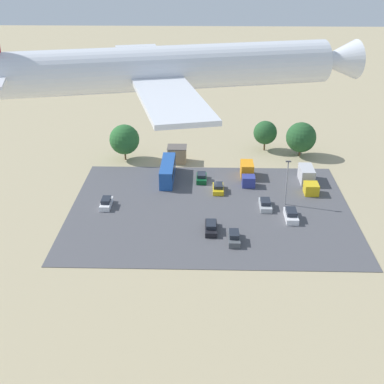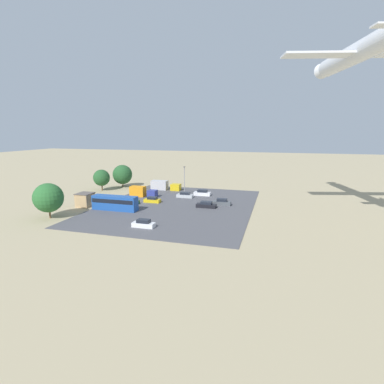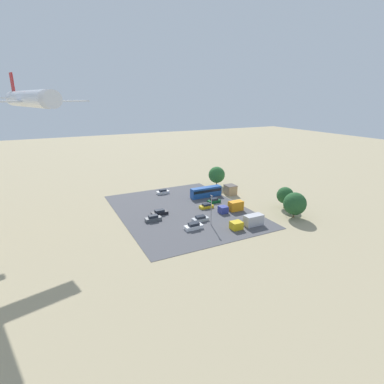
{
  "view_description": "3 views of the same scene",
  "coord_description": "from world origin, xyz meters",
  "px_view_note": "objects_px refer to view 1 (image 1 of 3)",
  "views": [
    {
      "loc": [
        0.94,
        91.19,
        41.69
      ],
      "look_at": [
        2.62,
        28.69,
        11.95
      ],
      "focal_mm": 50.0,
      "sensor_mm": 36.0,
      "label": 1
    },
    {
      "loc": [
        67.82,
        33.98,
        18.08
      ],
      "look_at": [
        -4.91,
        12.89,
        2.65
      ],
      "focal_mm": 28.0,
      "sensor_mm": 36.0,
      "label": 2
    },
    {
      "loc": [
        -75.68,
        45.58,
        32.25
      ],
      "look_at": [
        -1.37,
        8.1,
        5.85
      ],
      "focal_mm": 28.0,
      "sensor_mm": 36.0,
      "label": 3
    }
  ],
  "objects_px": {
    "parked_car_6": "(234,237)",
    "airplane": "(171,68)",
    "bus": "(168,170)",
    "parked_car_5": "(265,204)",
    "shed_building": "(177,154)",
    "parked_car_2": "(106,203)",
    "parked_car_0": "(211,227)",
    "parked_car_4": "(218,188)",
    "parked_truck_0": "(308,178)",
    "parked_car_1": "(291,215)",
    "parked_car_3": "(202,178)",
    "parked_truck_1": "(247,173)"
  },
  "relations": [
    {
      "from": "parked_truck_0",
      "to": "parked_truck_1",
      "type": "relative_size",
      "value": 1.22
    },
    {
      "from": "parked_car_0",
      "to": "parked_car_6",
      "type": "bearing_deg",
      "value": 137.62
    },
    {
      "from": "parked_car_4",
      "to": "parked_car_6",
      "type": "bearing_deg",
      "value": 96.73
    },
    {
      "from": "shed_building",
      "to": "parked_car_2",
      "type": "bearing_deg",
      "value": 61.92
    },
    {
      "from": "shed_building",
      "to": "parked_car_1",
      "type": "xyz_separation_m",
      "value": [
        -19.95,
        24.48,
        -0.89
      ]
    },
    {
      "from": "parked_car_6",
      "to": "parked_truck_0",
      "type": "distance_m",
      "value": 25.62
    },
    {
      "from": "bus",
      "to": "parked_car_4",
      "type": "distance_m",
      "value": 10.93
    },
    {
      "from": "parked_car_1",
      "to": "parked_car_0",
      "type": "bearing_deg",
      "value": -161.85
    },
    {
      "from": "parked_car_1",
      "to": "parked_car_2",
      "type": "distance_m",
      "value": 31.25
    },
    {
      "from": "parked_truck_0",
      "to": "airplane",
      "type": "height_order",
      "value": "airplane"
    },
    {
      "from": "shed_building",
      "to": "airplane",
      "type": "distance_m",
      "value": 65.0
    },
    {
      "from": "parked_car_6",
      "to": "airplane",
      "type": "xyz_separation_m",
      "value": [
        7.48,
        25.53,
        31.13
      ]
    },
    {
      "from": "shed_building",
      "to": "bus",
      "type": "height_order",
      "value": "bus"
    },
    {
      "from": "parked_car_3",
      "to": "parked_car_6",
      "type": "height_order",
      "value": "parked_car_6"
    },
    {
      "from": "bus",
      "to": "parked_car_5",
      "type": "height_order",
      "value": "bus"
    },
    {
      "from": "parked_car_2",
      "to": "parked_truck_1",
      "type": "distance_m",
      "value": 27.76
    },
    {
      "from": "parked_car_0",
      "to": "parked_car_3",
      "type": "height_order",
      "value": "parked_car_3"
    },
    {
      "from": "bus",
      "to": "parked_car_4",
      "type": "xyz_separation_m",
      "value": [
        -9.53,
        5.21,
        -1.21
      ]
    },
    {
      "from": "parked_car_1",
      "to": "parked_car_2",
      "type": "height_order",
      "value": "parked_car_1"
    },
    {
      "from": "parked_car_2",
      "to": "parked_truck_1",
      "type": "relative_size",
      "value": 0.56
    },
    {
      "from": "parked_car_0",
      "to": "parked_car_4",
      "type": "distance_m",
      "value": 14.68
    },
    {
      "from": "parked_car_3",
      "to": "parked_truck_1",
      "type": "relative_size",
      "value": 0.53
    },
    {
      "from": "shed_building",
      "to": "parked_car_3",
      "type": "height_order",
      "value": "shed_building"
    },
    {
      "from": "parked_truck_1",
      "to": "airplane",
      "type": "relative_size",
      "value": 0.23
    },
    {
      "from": "parked_car_0",
      "to": "parked_car_1",
      "type": "xyz_separation_m",
      "value": [
        -13.11,
        -4.3,
        0.07
      ]
    },
    {
      "from": "parked_car_5",
      "to": "parked_truck_0",
      "type": "xyz_separation_m",
      "value": [
        -8.75,
        -9.61,
        0.69
      ]
    },
    {
      "from": "parked_car_1",
      "to": "parked_car_4",
      "type": "distance_m",
      "value": 15.63
    },
    {
      "from": "shed_building",
      "to": "parked_car_0",
      "type": "distance_m",
      "value": 29.6
    },
    {
      "from": "parked_car_4",
      "to": "parked_truck_0",
      "type": "xyz_separation_m",
      "value": [
        -16.68,
        -3.28,
        0.69
      ]
    },
    {
      "from": "parked_car_2",
      "to": "parked_truck_1",
      "type": "xyz_separation_m",
      "value": [
        -24.92,
        -12.2,
        0.65
      ]
    },
    {
      "from": "shed_building",
      "to": "parked_car_5",
      "type": "height_order",
      "value": "shed_building"
    },
    {
      "from": "parked_truck_0",
      "to": "parked_car_4",
      "type": "bearing_deg",
      "value": 11.12
    },
    {
      "from": "bus",
      "to": "parked_truck_1",
      "type": "xyz_separation_m",
      "value": [
        -15.17,
        -0.4,
        -0.52
      ]
    },
    {
      "from": "parked_car_2",
      "to": "parked_car_5",
      "type": "relative_size",
      "value": 0.97
    },
    {
      "from": "parked_car_6",
      "to": "parked_truck_1",
      "type": "distance_m",
      "value": 23.66
    },
    {
      "from": "parked_truck_1",
      "to": "airplane",
      "type": "xyz_separation_m",
      "value": [
        11.02,
        48.91,
        30.53
      ]
    },
    {
      "from": "shed_building",
      "to": "parked_car_6",
      "type": "xyz_separation_m",
      "value": [
        -10.3,
        31.95,
        -0.9
      ]
    },
    {
      "from": "parked_car_3",
      "to": "airplane",
      "type": "relative_size",
      "value": 0.12
    },
    {
      "from": "parked_truck_1",
      "to": "parked_car_2",
      "type": "bearing_deg",
      "value": 26.09
    },
    {
      "from": "parked_car_0",
      "to": "parked_truck_0",
      "type": "relative_size",
      "value": 0.51
    },
    {
      "from": "parked_car_0",
      "to": "parked_truck_0",
      "type": "bearing_deg",
      "value": -135.24
    },
    {
      "from": "parked_car_6",
      "to": "airplane",
      "type": "bearing_deg",
      "value": -106.33
    },
    {
      "from": "bus",
      "to": "parked_car_2",
      "type": "height_order",
      "value": "bus"
    },
    {
      "from": "parked_car_1",
      "to": "parked_car_3",
      "type": "height_order",
      "value": "parked_car_1"
    },
    {
      "from": "parked_car_1",
      "to": "parked_truck_0",
      "type": "bearing_deg",
      "value": 70.05
    },
    {
      "from": "parked_car_2",
      "to": "parked_car_6",
      "type": "xyz_separation_m",
      "value": [
        -21.38,
        11.18,
        0.05
      ]
    },
    {
      "from": "shed_building",
      "to": "parked_car_2",
      "type": "xyz_separation_m",
      "value": [
        11.08,
        20.77,
        -0.94
      ]
    },
    {
      "from": "parked_car_1",
      "to": "parked_truck_1",
      "type": "distance_m",
      "value": 17.06
    },
    {
      "from": "parked_car_4",
      "to": "parked_car_6",
      "type": "distance_m",
      "value": 17.91
    },
    {
      "from": "bus",
      "to": "parked_car_0",
      "type": "relative_size",
      "value": 2.28
    }
  ]
}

